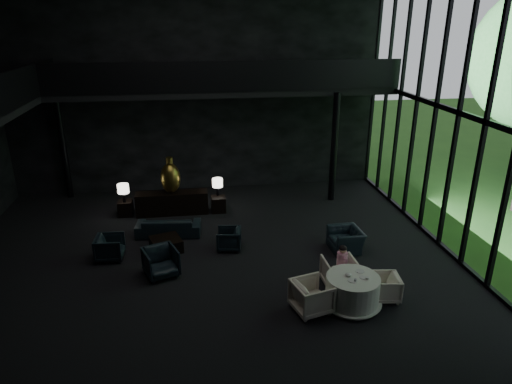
{
  "coord_description": "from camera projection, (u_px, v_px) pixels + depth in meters",
  "views": [
    {
      "loc": [
        -0.32,
        -11.43,
        6.41
      ],
      "look_at": [
        1.43,
        0.5,
        1.8
      ],
      "focal_mm": 32.0,
      "sensor_mm": 36.0,
      "label": 1
    }
  ],
  "objects": [
    {
      "name": "floor",
      "position": [
        209.0,
        260.0,
        12.9
      ],
      "size": [
        14.0,
        12.0,
        0.02
      ],
      "primitive_type": "cube",
      "color": "black",
      "rests_on": "ground"
    },
    {
      "name": "wall_back",
      "position": [
        197.0,
        87.0,
        17.02
      ],
      "size": [
        14.0,
        0.04,
        8.0
      ],
      "primitive_type": "cube",
      "color": "black",
      "rests_on": "ground"
    },
    {
      "name": "wall_front",
      "position": [
        220.0,
        216.0,
        5.92
      ],
      "size": [
        14.0,
        0.04,
        8.0
      ],
      "primitive_type": "cube",
      "color": "black",
      "rests_on": "ground"
    },
    {
      "name": "curtain_wall",
      "position": [
        459.0,
        113.0,
        12.41
      ],
      "size": [
        0.2,
        12.0,
        8.0
      ],
      "primitive_type": null,
      "color": "black",
      "rests_on": "ground"
    },
    {
      "name": "mezzanine_back",
      "position": [
        226.0,
        90.0,
        16.23
      ],
      "size": [
        12.0,
        2.0,
        0.25
      ],
      "primitive_type": "cube",
      "color": "black",
      "rests_on": "wall_back"
    },
    {
      "name": "railing_back",
      "position": [
        228.0,
        76.0,
        15.09
      ],
      "size": [
        12.0,
        0.06,
        1.0
      ],
      "primitive_type": "cube",
      "color": "black",
      "rests_on": "mezzanine_back"
    },
    {
      "name": "column_nw",
      "position": [
        63.0,
        146.0,
        16.78
      ],
      "size": [
        0.24,
        0.24,
        4.0
      ],
      "primitive_type": "cylinder",
      "color": "black",
      "rests_on": "floor"
    },
    {
      "name": "column_ne",
      "position": [
        334.0,
        148.0,
        16.53
      ],
      "size": [
        0.24,
        0.24,
        4.0
      ],
      "primitive_type": "cylinder",
      "color": "black",
      "rests_on": "floor"
    },
    {
      "name": "console",
      "position": [
        172.0,
        203.0,
        15.84
      ],
      "size": [
        2.46,
        0.56,
        0.78
      ],
      "primitive_type": "cube",
      "color": "black",
      "rests_on": "floor"
    },
    {
      "name": "bronze_urn",
      "position": [
        170.0,
        178.0,
        15.53
      ],
      "size": [
        0.67,
        0.67,
        1.25
      ],
      "color": "gold",
      "rests_on": "console"
    },
    {
      "name": "side_table_left",
      "position": [
        126.0,
        208.0,
        15.75
      ],
      "size": [
        0.48,
        0.48,
        0.53
      ],
      "primitive_type": "cube",
      "color": "black",
      "rests_on": "floor"
    },
    {
      "name": "table_lamp_left",
      "position": [
        123.0,
        189.0,
        15.42
      ],
      "size": [
        0.38,
        0.38,
        0.64
      ],
      "color": "black",
      "rests_on": "side_table_left"
    },
    {
      "name": "side_table_right",
      "position": [
        218.0,
        204.0,
        16.06
      ],
      "size": [
        0.5,
        0.5,
        0.55
      ],
      "primitive_type": "cube",
      "color": "black",
      "rests_on": "floor"
    },
    {
      "name": "table_lamp_right",
      "position": [
        217.0,
        183.0,
        15.97
      ],
      "size": [
        0.37,
        0.37,
        0.62
      ],
      "color": "black",
      "rests_on": "side_table_right"
    },
    {
      "name": "sofa",
      "position": [
        168.0,
        224.0,
        14.29
      ],
      "size": [
        1.96,
        0.74,
        0.75
      ],
      "primitive_type": "imported",
      "rotation": [
        0.0,
        0.0,
        3.05
      ],
      "color": "black",
      "rests_on": "floor"
    },
    {
      "name": "lounge_armchair_west",
      "position": [
        110.0,
        247.0,
        12.86
      ],
      "size": [
        0.72,
        0.76,
        0.75
      ],
      "primitive_type": "imported",
      "rotation": [
        0.0,
        0.0,
        1.52
      ],
      "color": "#1E2F37",
      "rests_on": "floor"
    },
    {
      "name": "lounge_armchair_east",
      "position": [
        229.0,
        239.0,
        13.43
      ],
      "size": [
        0.67,
        0.7,
        0.64
      ],
      "primitive_type": "imported",
      "rotation": [
        0.0,
        0.0,
        -1.73
      ],
      "color": "black",
      "rests_on": "floor"
    },
    {
      "name": "lounge_armchair_south",
      "position": [
        161.0,
        260.0,
        12.0
      ],
      "size": [
        1.13,
        1.1,
        0.92
      ],
      "primitive_type": "imported",
      "rotation": [
        0.0,
        0.0,
        0.36
      ],
      "color": "black",
      "rests_on": "floor"
    },
    {
      "name": "window_armchair",
      "position": [
        346.0,
        237.0,
        13.34
      ],
      "size": [
        0.66,
        0.96,
        0.81
      ],
      "primitive_type": "imported",
      "rotation": [
        0.0,
        0.0,
        -1.51
      ],
      "color": "#1E2B3A",
      "rests_on": "floor"
    },
    {
      "name": "coffee_table",
      "position": [
        166.0,
        244.0,
        13.4
      ],
      "size": [
        1.04,
        1.04,
        0.37
      ],
      "primitive_type": "cube",
      "rotation": [
        0.0,
        0.0,
        0.3
      ],
      "color": "black",
      "rests_on": "floor"
    },
    {
      "name": "dining_table",
      "position": [
        352.0,
        293.0,
        10.79
      ],
      "size": [
        1.43,
        1.43,
        0.75
      ],
      "color": "white",
      "rests_on": "floor"
    },
    {
      "name": "dining_chair_north",
      "position": [
        339.0,
        270.0,
        11.55
      ],
      "size": [
        0.87,
        0.81,
        0.87
      ],
      "primitive_type": "imported",
      "rotation": [
        0.0,
        0.0,
        3.17
      ],
      "color": "beige",
      "rests_on": "floor"
    },
    {
      "name": "dining_chair_east",
      "position": [
        384.0,
        287.0,
        11.03
      ],
      "size": [
        0.65,
        0.69,
        0.63
      ],
      "primitive_type": "imported",
      "rotation": [
        0.0,
        0.0,
        -1.71
      ],
      "color": "silver",
      "rests_on": "floor"
    },
    {
      "name": "dining_chair_west",
      "position": [
        312.0,
        294.0,
        10.52
      ],
      "size": [
        1.04,
        1.08,
        0.92
      ],
      "primitive_type": "imported",
      "rotation": [
        0.0,
        0.0,
        1.83
      ],
      "color": "beige",
      "rests_on": "floor"
    },
    {
      "name": "child",
      "position": [
        342.0,
        256.0,
        11.59
      ],
      "size": [
        0.27,
        0.27,
        0.59
      ],
      "rotation": [
        0.0,
        0.0,
        3.14
      ],
      "color": "pink",
      "rests_on": "dining_chair_north"
    },
    {
      "name": "plate_a",
      "position": [
        353.0,
        280.0,
        10.5
      ],
      "size": [
        0.28,
        0.28,
        0.01
      ],
      "primitive_type": "cylinder",
      "rotation": [
        0.0,
        0.0,
        0.29
      ],
      "color": "white",
      "rests_on": "dining_table"
    },
    {
      "name": "plate_b",
      "position": [
        360.0,
        271.0,
        10.88
      ],
      "size": [
        0.26,
        0.26,
        0.01
      ],
      "primitive_type": "cylinder",
      "rotation": [
        0.0,
        0.0,
        0.36
      ],
      "color": "white",
      "rests_on": "dining_table"
    },
    {
      "name": "saucer",
      "position": [
        363.0,
        277.0,
        10.61
      ],
      "size": [
        0.17,
        0.17,
        0.01
      ],
      "primitive_type": "cylinder",
      "rotation": [
        0.0,
        0.0,
        -0.02
      ],
      "color": "white",
      "rests_on": "dining_table"
    },
    {
      "name": "coffee_cup",
      "position": [
        367.0,
        278.0,
        10.54
      ],
      "size": [
        0.1,
        0.1,
        0.06
      ],
      "primitive_type": "cylinder",
      "rotation": [
        0.0,
        0.0,
        0.42
      ],
      "color": "white",
      "rests_on": "saucer"
    },
    {
      "name": "cereal_bowl",
      "position": [
        349.0,
        275.0,
        10.67
      ],
      "size": [
        0.15,
        0.15,
        0.07
      ],
      "primitive_type": "ellipsoid",
      "color": "white",
      "rests_on": "dining_table"
    },
    {
      "name": "cream_pot",
      "position": [
        355.0,
        280.0,
        10.45
      ],
      "size": [
        0.08,
        0.08,
        0.07
      ],
      "primitive_type": "cylinder",
      "rotation": [
        0.0,
        0.0,
        -0.4
      ],
      "color": "#99999E",
      "rests_on": "dining_table"
    }
  ]
}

